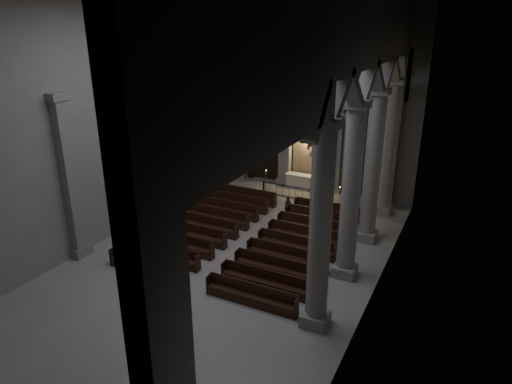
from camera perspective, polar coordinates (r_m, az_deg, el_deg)
room at (r=19.70m, az=-4.52°, el=10.75°), size 24.00×24.10×12.00m
sanctuary_wall at (r=30.20m, az=7.07°, el=12.27°), size 14.00×0.77×12.00m
right_arcade at (r=18.78m, az=12.48°, el=10.54°), size 1.00×24.00×12.00m
left_pilasters at (r=27.13m, az=-12.82°, el=5.10°), size 0.60×13.00×8.03m
sanctuary_step at (r=31.00m, az=5.95°, el=0.02°), size 8.50×2.60×0.15m
altar at (r=31.47m, az=5.39°, el=1.42°), size 1.83×0.73×0.93m
altar_rail at (r=29.54m, az=4.99°, el=0.11°), size 4.71×0.09×0.92m
candle_stand_left at (r=30.79m, az=1.25°, el=0.71°), size 0.27×0.27×1.60m
candle_stand_right at (r=29.03m, az=10.34°, el=-1.11°), size 0.22×0.22×1.29m
pews at (r=24.11m, az=-0.95°, el=-5.60°), size 9.47×10.33×0.91m
worshipper at (r=27.25m, az=4.01°, el=-1.78°), size 0.50×0.42×1.15m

